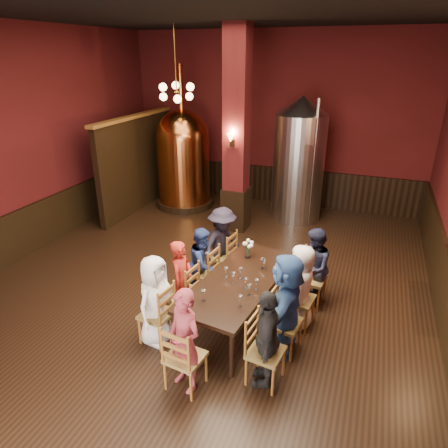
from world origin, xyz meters
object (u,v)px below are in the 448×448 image
at_px(copper_kettle, 183,158).
at_px(rose_vase, 248,246).
at_px(dining_table, 240,282).
at_px(person_1, 182,280).
at_px(steel_vessel, 299,160).
at_px(person_0, 156,300).
at_px(person_2, 203,263).

relative_size(copper_kettle, rose_vase, 11.34).
distance_m(copper_kettle, rose_vase, 4.78).
height_order(dining_table, rose_vase, rose_vase).
xyz_separation_m(person_1, steel_vessel, (0.83, 4.80, 0.85)).
relative_size(person_0, rose_vase, 4.24).
distance_m(person_1, copper_kettle, 5.18).
bearing_deg(copper_kettle, person_1, -64.41).
relative_size(person_2, steel_vessel, 0.42).
height_order(steel_vessel, rose_vase, steel_vessel).
bearing_deg(rose_vase, steel_vessel, 89.19).
xyz_separation_m(dining_table, person_1, (-0.88, -0.22, -0.02)).
bearing_deg(person_0, copper_kettle, 31.66).
distance_m(dining_table, rose_vase, 0.76).
bearing_deg(person_1, dining_table, -76.73).
bearing_deg(dining_table, person_1, -158.78).
bearing_deg(person_2, rose_vase, -66.30).
height_order(dining_table, person_1, person_1).
xyz_separation_m(person_0, person_2, (0.17, 1.32, -0.05)).
bearing_deg(person_0, person_1, 2.53).
bearing_deg(person_1, person_2, -7.95).
distance_m(person_0, person_2, 1.33).
height_order(dining_table, steel_vessel, steel_vessel).
bearing_deg(person_2, person_0, 175.18).
bearing_deg(person_0, steel_vessel, 0.20).
bearing_deg(steel_vessel, rose_vase, -90.81).
height_order(person_1, copper_kettle, copper_kettle).
height_order(person_0, rose_vase, person_0).
xyz_separation_m(person_1, rose_vase, (0.78, 0.93, 0.30)).
xyz_separation_m(person_2, rose_vase, (0.69, 0.27, 0.32)).
bearing_deg(dining_table, copper_kettle, 132.30).
distance_m(person_2, copper_kettle, 4.65).
xyz_separation_m(copper_kettle, rose_vase, (3.00, -3.71, -0.38)).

